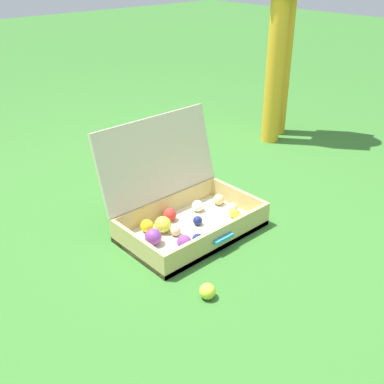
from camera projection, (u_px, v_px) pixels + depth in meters
The scene contains 3 objects.
ground_plane at pixel (182, 229), 2.23m from camera, with size 16.00×16.00×0.00m, color #336B28.
open_suitcase at pixel (181, 207), 2.19m from camera, with size 0.65×0.52×0.50m.
stray_ball_on_grass at pixel (207, 291), 1.78m from camera, with size 0.06×0.06×0.06m, color #CCDB38.
Camera 1 is at (-1.23, -1.43, 1.19)m, focal length 43.41 mm.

